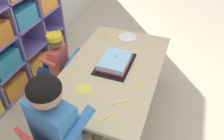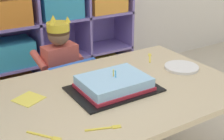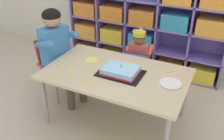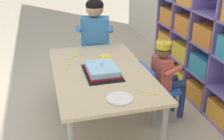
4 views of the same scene
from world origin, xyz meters
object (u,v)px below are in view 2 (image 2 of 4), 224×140
object	(u,v)px
fork_by_napkin	(150,57)
fork_scattered_mid_table	(106,128)
activity_table	(105,101)
classroom_chair_blue	(66,90)
paper_plate_stack	(182,67)
fork_at_table_front_edge	(46,136)
birthday_cake_on_tray	(113,84)
child_with_crown	(58,63)

from	to	relation	value
fork_by_napkin	fork_scattered_mid_table	bearing A→B (deg)	-12.43
activity_table	classroom_chair_blue	size ratio (longest dim) A/B	2.36
fork_by_napkin	fork_scattered_mid_table	world-z (taller)	same
paper_plate_stack	fork_at_table_front_edge	bearing A→B (deg)	-166.33
classroom_chair_blue	fork_at_table_front_edge	bearing A→B (deg)	56.77
birthday_cake_on_tray	fork_at_table_front_edge	xyz separation A→B (m)	(-0.42, -0.20, -0.03)
fork_by_napkin	fork_at_table_front_edge	distance (m)	0.95
classroom_chair_blue	child_with_crown	world-z (taller)	child_with_crown
birthday_cake_on_tray	paper_plate_stack	xyz separation A→B (m)	(0.47, 0.02, -0.02)
paper_plate_stack	fork_by_napkin	distance (m)	0.23
classroom_chair_blue	paper_plate_stack	distance (m)	0.74
classroom_chair_blue	paper_plate_stack	size ratio (longest dim) A/B	2.98
birthday_cake_on_tray	fork_at_table_front_edge	world-z (taller)	birthday_cake_on_tray
paper_plate_stack	fork_scattered_mid_table	world-z (taller)	paper_plate_stack
child_with_crown	paper_plate_stack	world-z (taller)	child_with_crown
classroom_chair_blue	fork_by_napkin	xyz separation A→B (m)	(0.45, -0.26, 0.22)
classroom_chair_blue	fork_scattered_mid_table	bearing A→B (deg)	73.14
classroom_chair_blue	fork_at_table_front_edge	size ratio (longest dim) A/B	4.52
child_with_crown	fork_scattered_mid_table	xyz separation A→B (m)	(-0.16, -0.88, 0.06)
birthday_cake_on_tray	paper_plate_stack	bearing A→B (deg)	2.34
activity_table	paper_plate_stack	xyz separation A→B (m)	(0.52, 0.02, 0.05)
birthday_cake_on_tray	fork_at_table_front_edge	distance (m)	0.47
birthday_cake_on_tray	paper_plate_stack	world-z (taller)	birthday_cake_on_tray
fork_by_napkin	fork_scattered_mid_table	distance (m)	0.81
paper_plate_stack	fork_at_table_front_edge	xyz separation A→B (m)	(-0.89, -0.22, -0.01)
paper_plate_stack	fork_at_table_front_edge	distance (m)	0.91
paper_plate_stack	fork_by_napkin	xyz separation A→B (m)	(-0.04, 0.23, -0.01)
fork_scattered_mid_table	classroom_chair_blue	bearing A→B (deg)	-82.58
child_with_crown	fork_at_table_front_edge	bearing A→B (deg)	60.20
classroom_chair_blue	fork_scattered_mid_table	world-z (taller)	fork_scattered_mid_table
classroom_chair_blue	child_with_crown	distance (m)	0.18
birthday_cake_on_tray	fork_scattered_mid_table	bearing A→B (deg)	-127.24
fork_scattered_mid_table	fork_at_table_front_edge	bearing A→B (deg)	1.58
fork_scattered_mid_table	paper_plate_stack	bearing A→B (deg)	-137.06
fork_scattered_mid_table	activity_table	bearing A→B (deg)	-100.47
activity_table	fork_by_napkin	size ratio (longest dim) A/B	10.74
birthday_cake_on_tray	fork_scattered_mid_table	size ratio (longest dim) A/B	2.99
classroom_chair_blue	fork_at_table_front_edge	world-z (taller)	fork_at_table_front_edge
fork_by_napkin	fork_at_table_front_edge	size ratio (longest dim) A/B	0.99
fork_by_napkin	child_with_crown	bearing A→B (deg)	-90.02
classroom_chair_blue	fork_by_napkin	bearing A→B (deg)	145.51
classroom_chair_blue	paper_plate_stack	bearing A→B (deg)	130.86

